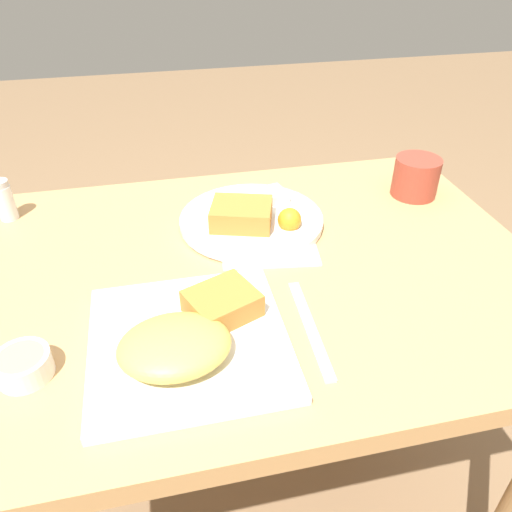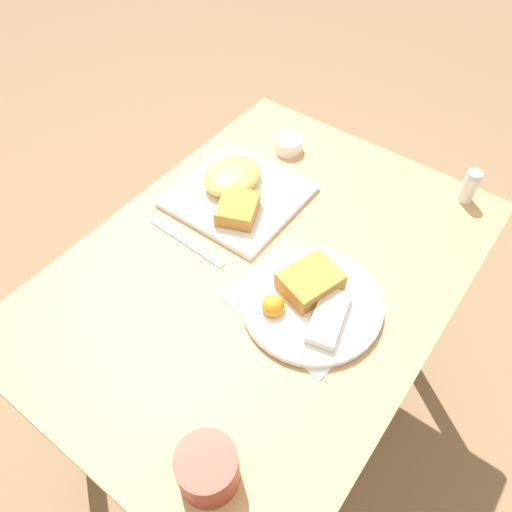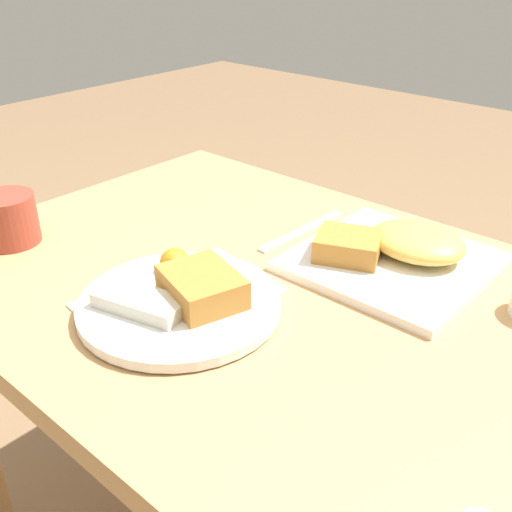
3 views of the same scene
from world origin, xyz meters
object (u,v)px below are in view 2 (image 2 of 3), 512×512
at_px(plate_oval_far, 311,298).
at_px(butter_knife, 187,242).
at_px(plate_square_near, 236,190).
at_px(coffee_mug, 207,469).
at_px(salt_shaker, 469,188).
at_px(sauce_ramekin, 288,144).

distance_m(plate_oval_far, butter_knife, 0.30).
xyz_separation_m(plate_square_near, coffee_mug, (0.51, 0.35, 0.02)).
bearing_deg(plate_square_near, salt_shaker, 125.56).
xyz_separation_m(plate_square_near, plate_oval_far, (0.15, 0.30, -0.00)).
bearing_deg(coffee_mug, butter_knife, -134.17).
distance_m(salt_shaker, coffee_mug, 0.82).
relative_size(plate_oval_far, sauce_ramekin, 3.78).
relative_size(salt_shaker, butter_knife, 0.39).
bearing_deg(butter_knife, salt_shaker, 50.83).
height_order(sauce_ramekin, salt_shaker, salt_shaker).
xyz_separation_m(plate_square_near, butter_knife, (0.17, 0.00, -0.02)).
bearing_deg(salt_shaker, coffee_mug, -5.54).
relative_size(plate_oval_far, butter_knife, 1.32).
bearing_deg(sauce_ramekin, salt_shaker, 102.18).
relative_size(plate_oval_far, salt_shaker, 3.37).
xyz_separation_m(plate_oval_far, coffee_mug, (0.36, 0.05, 0.02)).
bearing_deg(plate_square_near, plate_oval_far, 63.35).
bearing_deg(salt_shaker, plate_oval_far, -15.63).
distance_m(butter_knife, coffee_mug, 0.48).
height_order(sauce_ramekin, coffee_mug, coffee_mug).
bearing_deg(coffee_mug, sauce_ramekin, -154.28).
height_order(sauce_ramekin, butter_knife, sauce_ramekin).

